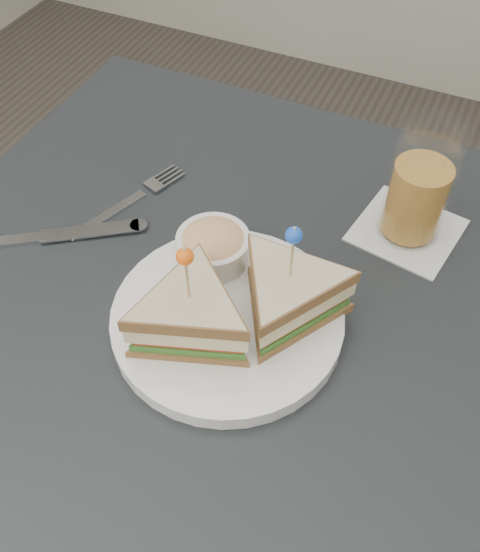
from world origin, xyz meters
The scene contains 6 objects.
ground_plane centered at (0.00, 0.00, 0.00)m, with size 3.50×3.50×0.00m, color #3F3833.
table centered at (0.00, 0.00, 0.67)m, with size 0.80×0.80×0.75m.
plate_meal centered at (0.02, -0.02, 0.79)m, with size 0.30×0.29×0.15m.
cutlery_fork centered at (-0.19, 0.11, 0.75)m, with size 0.08×0.18×0.01m.
cutlery_knife centered at (-0.24, 0.01, 0.75)m, with size 0.19×0.14×0.01m.
drink_set centered at (0.15, 0.20, 0.82)m, with size 0.14×0.14×0.15m.
Camera 1 is at (0.19, -0.37, 1.29)m, focal length 40.00 mm.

